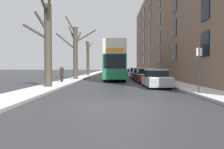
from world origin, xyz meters
name	(u,v)px	position (x,y,z in m)	size (l,w,h in m)	color
ground_plane	(121,105)	(0.00, 0.00, 0.00)	(320.00, 320.00, 0.00)	#38383D
sidewalk_left	(96,73)	(-5.15, 53.00, 0.08)	(2.13, 130.00, 0.16)	gray
sidewalk_right	(133,73)	(5.15, 53.00, 0.08)	(2.13, 130.00, 0.16)	gray
terrace_facade_right	(183,27)	(10.71, 26.25, 8.00)	(9.10, 53.05, 15.99)	#7A604C
bare_tree_left_0	(47,43)	(-5.10, 7.02, 3.35)	(2.41, 2.15, 6.72)	#423A30
bare_tree_left_1	(75,50)	(-5.02, 18.22, 3.73)	(4.85, 2.22, 7.83)	#423A30
bare_tree_left_2	(88,57)	(-4.93, 30.72, 3.45)	(1.11, 3.13, 6.58)	#423A30
double_decker_bus	(114,60)	(-0.20, 18.04, 2.53)	(2.48, 10.27, 4.48)	#1E7A47
parked_car_0	(156,79)	(3.00, 8.14, 0.65)	(1.76, 4.26, 1.41)	#9EA3AD
parked_car_1	(146,76)	(3.00, 13.48, 0.69)	(1.86, 4.57, 1.50)	maroon
parked_car_2	(139,75)	(3.00, 18.97, 0.66)	(1.71, 4.41, 1.42)	black
parked_car_3	(135,73)	(3.00, 24.71, 0.69)	(1.75, 4.54, 1.50)	#9EA3AD
parked_car_4	(131,73)	(3.00, 31.23, 0.63)	(1.80, 4.18, 1.36)	maroon
pedestrian_left_sidewalk	(62,74)	(-5.35, 12.42, 0.95)	(0.38, 0.38, 1.73)	black
street_sign_post	(199,68)	(4.38, 3.22, 1.52)	(0.32, 0.07, 2.65)	#4C4F54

